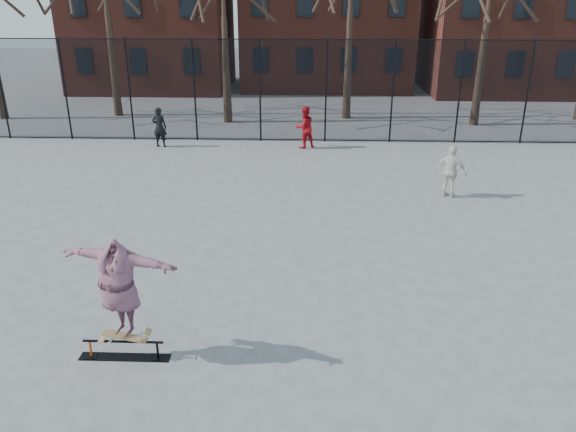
{
  "coord_description": "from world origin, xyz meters",
  "views": [
    {
      "loc": [
        0.57,
        -9.25,
        5.75
      ],
      "look_at": [
        0.15,
        1.5,
        1.38
      ],
      "focal_mm": 35.0,
      "sensor_mm": 36.0,
      "label": 1
    }
  ],
  "objects_px": {
    "bystander_red": "(305,127)",
    "bystander_white": "(451,172)",
    "skater": "(119,292)",
    "skate_rail": "(124,351)",
    "skateboard": "(126,338)",
    "bystander_black": "(159,127)"
  },
  "relations": [
    {
      "from": "skate_rail",
      "to": "skater",
      "type": "height_order",
      "value": "skater"
    },
    {
      "from": "skateboard",
      "to": "skater",
      "type": "height_order",
      "value": "skater"
    },
    {
      "from": "skater",
      "to": "bystander_white",
      "type": "height_order",
      "value": "skater"
    },
    {
      "from": "skater",
      "to": "bystander_black",
      "type": "distance_m",
      "value": 13.78
    },
    {
      "from": "skate_rail",
      "to": "bystander_white",
      "type": "relative_size",
      "value": 0.98
    },
    {
      "from": "skateboard",
      "to": "bystander_white",
      "type": "xyz_separation_m",
      "value": [
        7.16,
        8.15,
        0.39
      ]
    },
    {
      "from": "skateboard",
      "to": "bystander_black",
      "type": "bearing_deg",
      "value": 101.79
    },
    {
      "from": "bystander_white",
      "to": "bystander_black",
      "type": "bearing_deg",
      "value": 4.11
    },
    {
      "from": "skate_rail",
      "to": "bystander_white",
      "type": "bearing_deg",
      "value": 48.49
    },
    {
      "from": "skater",
      "to": "bystander_black",
      "type": "height_order",
      "value": "skater"
    },
    {
      "from": "skateboard",
      "to": "bystander_white",
      "type": "bearing_deg",
      "value": 48.69
    },
    {
      "from": "skate_rail",
      "to": "bystander_red",
      "type": "relative_size",
      "value": 0.96
    },
    {
      "from": "bystander_black",
      "to": "bystander_white",
      "type": "distance_m",
      "value": 11.31
    },
    {
      "from": "skateboard",
      "to": "skater",
      "type": "xyz_separation_m",
      "value": [
        0.0,
        0.0,
        0.88
      ]
    },
    {
      "from": "skateboard",
      "to": "bystander_red",
      "type": "height_order",
      "value": "bystander_red"
    },
    {
      "from": "skate_rail",
      "to": "skateboard",
      "type": "bearing_deg",
      "value": 0.0
    },
    {
      "from": "skateboard",
      "to": "bystander_black",
      "type": "relative_size",
      "value": 0.51
    },
    {
      "from": "skateboard",
      "to": "bystander_black",
      "type": "distance_m",
      "value": 13.77
    },
    {
      "from": "bystander_red",
      "to": "bystander_white",
      "type": "bearing_deg",
      "value": 101.45
    },
    {
      "from": "skater",
      "to": "skate_rail",
      "type": "bearing_deg",
      "value": -164.0
    },
    {
      "from": "skateboard",
      "to": "bystander_black",
      "type": "xyz_separation_m",
      "value": [
        -2.81,
        13.48,
        0.39
      ]
    },
    {
      "from": "skater",
      "to": "bystander_white",
      "type": "distance_m",
      "value": 10.86
    }
  ]
}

